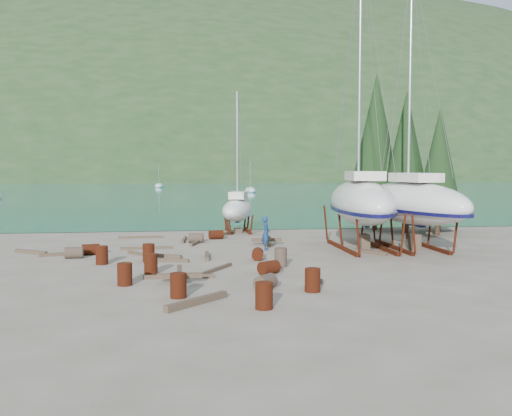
{
  "coord_description": "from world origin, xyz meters",
  "views": [
    {
      "loc": [
        -3.42,
        -26.51,
        4.57
      ],
      "look_at": [
        0.6,
        3.0,
        2.48
      ],
      "focal_mm": 40.0,
      "sensor_mm": 36.0,
      "label": 1
    }
  ],
  "objects": [
    {
      "name": "timber_7",
      "position": [
        1.7,
        -5.37,
        0.09
      ],
      "size": [
        1.08,
        1.62,
        0.17
      ],
      "primitive_type": "cube",
      "rotation": [
        0.0,
        0.0,
        2.59
      ],
      "color": "brown",
      "rests_on": "ground"
    },
    {
      "name": "timber_16",
      "position": [
        -2.85,
        -7.6,
        0.11
      ],
      "size": [
        2.19,
        2.16,
        0.23
      ],
      "primitive_type": "cube",
      "rotation": [
        0.0,
        0.0,
        2.35
      ],
      "color": "brown",
      "rests_on": "ground"
    },
    {
      "name": "cypress_far_right",
      "position": [
        15.5,
        13.0,
        5.21
      ],
      "size": [
        3.24,
        3.24,
        9.0
      ],
      "color": "black",
      "rests_on": "ground"
    },
    {
      "name": "far_hill",
      "position": [
        0.0,
        320.0,
        0.0
      ],
      "size": [
        800.0,
        360.0,
        110.0
      ],
      "primitive_type": "ellipsoid",
      "color": "#1B341A",
      "rests_on": "ground"
    },
    {
      "name": "drum_6",
      "position": [
        0.46,
        1.39,
        0.29
      ],
      "size": [
        0.71,
        0.96,
        0.58
      ],
      "primitive_type": "cylinder",
      "rotation": [
        1.57,
        0.0,
        -0.16
      ],
      "color": "#511F0D",
      "rests_on": "ground"
    },
    {
      "name": "timber_0",
      "position": [
        -5.88,
        11.11,
        0.07
      ],
      "size": [
        2.9,
        0.16,
        0.14
      ],
      "primitive_type": "cube",
      "rotation": [
        0.0,
        0.0,
        1.58
      ],
      "color": "brown",
      "rests_on": "ground"
    },
    {
      "name": "drum_4",
      "position": [
        -1.04,
        10.0,
        0.29
      ],
      "size": [
        0.99,
        0.76,
        0.58
      ],
      "primitive_type": "cylinder",
      "rotation": [
        1.57,
        0.0,
        1.8
      ],
      "color": "#511F0D",
      "rests_on": "ground"
    },
    {
      "name": "timber_pile_aft",
      "position": [
        1.77,
        6.83,
        0.3
      ],
      "size": [
        1.8,
        1.8,
        0.6
      ],
      "color": "brown",
      "rests_on": "ground"
    },
    {
      "name": "timber_pile_fore",
      "position": [
        -3.41,
        -3.94,
        0.3
      ],
      "size": [
        1.8,
        1.8,
        0.6
      ],
      "color": "brown",
      "rests_on": "ground"
    },
    {
      "name": "drum_12",
      "position": [
        0.42,
        -2.49,
        0.29
      ],
      "size": [
        1.05,
        0.97,
        0.58
      ],
      "primitive_type": "cylinder",
      "rotation": [
        1.57,
        0.0,
        2.16
      ],
      "color": "#511F0D",
      "rests_on": "ground"
    },
    {
      "name": "cypress_near_right",
      "position": [
        12.5,
        12.0,
        5.79
      ],
      "size": [
        3.6,
        3.6,
        10.0
      ],
      "color": "black",
      "rests_on": "ground"
    },
    {
      "name": "moored_boat_far",
      "position": [
        -8.0,
        110.0,
        0.39
      ],
      "size": [
        2.0,
        5.0,
        6.05
      ],
      "color": "silver",
      "rests_on": "ground"
    },
    {
      "name": "drum_9",
      "position": [
        -2.38,
        8.44,
        0.29
      ],
      "size": [
        0.95,
        0.7,
        0.58
      ],
      "primitive_type": "cylinder",
      "rotation": [
        1.57,
        0.0,
        1.43
      ],
      "color": "#2D2823",
      "rests_on": "ground"
    },
    {
      "name": "drum_15",
      "position": [
        -8.7,
        3.13,
        0.29
      ],
      "size": [
        0.9,
        0.61,
        0.58
      ],
      "primitive_type": "cylinder",
      "rotation": [
        1.57,
        0.0,
        1.61
      ],
      "color": "#2D2823",
      "rests_on": "ground"
    },
    {
      "name": "drum_10",
      "position": [
        -4.64,
        -1.75,
        0.44
      ],
      "size": [
        0.58,
        0.58,
        0.88
      ],
      "primitive_type": "cylinder",
      "color": "#511F0D",
      "rests_on": "ground"
    },
    {
      "name": "drum_5",
      "position": [
        1.25,
        -0.73,
        0.44
      ],
      "size": [
        0.58,
        0.58,
        0.88
      ],
      "primitive_type": "cylinder",
      "color": "#2D2823",
      "rests_on": "ground"
    },
    {
      "name": "drum_2",
      "position": [
        -8.03,
        4.19,
        0.29
      ],
      "size": [
        0.99,
        0.76,
        0.58
      ],
      "primitive_type": "cylinder",
      "rotation": [
        1.57,
        0.0,
        1.8
      ],
      "color": "#511F0D",
      "rests_on": "ground"
    },
    {
      "name": "far_house_left",
      "position": [
        -60.0,
        190.0,
        2.92
      ],
      "size": [
        6.6,
        5.6,
        5.6
      ],
      "color": "beige",
      "rests_on": "ground"
    },
    {
      "name": "worker",
      "position": [
        1.39,
        4.68,
        0.95
      ],
      "size": [
        0.5,
        0.72,
        1.89
      ],
      "primitive_type": "imported",
      "rotation": [
        0.0,
        0.0,
        1.5
      ],
      "color": "navy",
      "rests_on": "ground"
    },
    {
      "name": "small_sailboat_shore",
      "position": [
        0.76,
        13.84,
        1.66
      ],
      "size": [
        3.55,
        6.54,
        10.0
      ],
      "rotation": [
        0.0,
        0.0,
        -0.27
      ],
      "color": "silver",
      "rests_on": "ground"
    },
    {
      "name": "timber_1",
      "position": [
        6.73,
        2.52,
        0.1
      ],
      "size": [
        1.34,
        1.71,
        0.19
      ],
      "primitive_type": "cube",
      "rotation": [
        0.0,
        0.0,
        0.64
      ],
      "color": "brown",
      "rests_on": "ground"
    },
    {
      "name": "timber_2",
      "position": [
        -11.29,
        5.08,
        0.09
      ],
      "size": [
        1.99,
        1.5,
        0.19
      ],
      "primitive_type": "cube",
      "rotation": [
        0.0,
        0.0,
        0.95
      ],
      "color": "brown",
      "rests_on": "ground"
    },
    {
      "name": "drum_1",
      "position": [
        -0.21,
        -5.61,
        0.29
      ],
      "size": [
        1.01,
        1.05,
        0.58
      ],
      "primitive_type": "cylinder",
      "rotation": [
        1.57,
        0.0,
        2.45
      ],
      "color": "#2D2823",
      "rests_on": "ground"
    },
    {
      "name": "timber_9",
      "position": [
        -3.1,
        9.44,
        0.08
      ],
      "size": [
        0.37,
        2.77,
        0.15
      ],
      "primitive_type": "cube",
      "rotation": [
        0.0,
        0.0,
        3.06
      ],
      "color": "brown",
      "rests_on": "ground"
    },
    {
      "name": "timber_11",
      "position": [
        -5.32,
        3.46,
        0.08
      ],
      "size": [
        1.69,
        2.13,
        0.15
      ],
      "primitive_type": "cube",
      "rotation": [
        0.0,
        0.0,
        0.66
      ],
      "color": "brown",
      "rests_on": "ground"
    },
    {
      "name": "large_sailboat_near",
      "position": [
        6.76,
        4.34,
        2.7
      ],
      "size": [
        4.51,
        10.95,
        16.76
      ],
      "rotation": [
        0.0,
        0.0,
        -0.14
      ],
      "color": "silver",
      "rests_on": "ground"
    },
    {
      "name": "timber_3",
      "position": [
        -1.78,
        -1.38,
        0.07
      ],
      "size": [
        1.61,
        2.52,
        0.15
      ],
      "primitive_type": "cube",
      "rotation": [
        0.0,
        0.0,
        2.59
      ],
      "color": "brown",
      "rests_on": "ground"
    },
    {
      "name": "large_sailboat_far",
      "position": [
        9.67,
        4.22,
        2.64
      ],
      "size": [
        4.57,
        10.55,
        16.15
      ],
      "rotation": [
        0.0,
        0.0,
        0.16
      ],
      "color": "silver",
      "rests_on": "ground"
    },
    {
      "name": "drum_0",
      "position": [
        -5.53,
        -4.05,
        0.44
      ],
      "size": [
        0.58,
        0.58,
        0.88
      ],
      "primitive_type": "cylinder",
      "color": "#511F0D",
      "rests_on": "ground"
    },
    {
      "name": "timber_4",
      "position": [
        -4.18,
        2.8,
        0.09
      ],
      "size": [
        1.81,
        1.08,
        0.17
      ],
      "primitive_type": "cube",
      "rotation": [
        0.0,
        0.0,
        1.08
      ],
      "color": "brown",
      "rests_on": "ground"
    },
    {
      "name": "timber_5",
      "position": [
        -3.43,
        -2.95,
        0.08
      ],
      "size": [
        2.92,
        0.27,
        0.16
      ],
      "primitive_type": "cube",
      "rotation": [
        0.0,
        0.0,
        1.53
      ],
      "color": "brown",
      "rests_on": "ground"
    },
    {
      "name": "cypress_back_left",
      "position": [
        11.0,
        14.0,
        6.66
      ],
      "size": [
        4.14,
        4.14,
        11.5
      ],
      "color": "black",
      "rests_on": "ground"
    },
    {
      "name": "timber_6",
      "position": [
        -0.25,
        12.19,
        0.1
      ],
      "size": [
        1.3,
        1.84,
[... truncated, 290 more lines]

